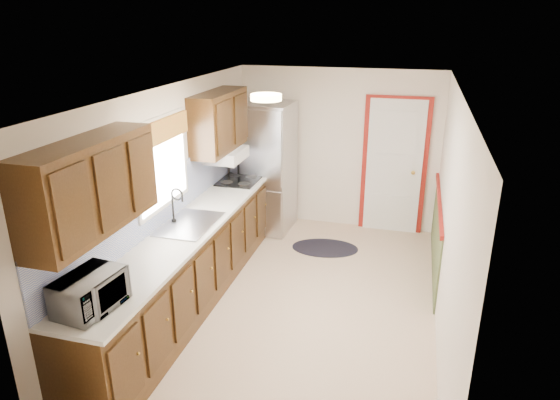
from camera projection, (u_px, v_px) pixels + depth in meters
The scene contains 8 objects.
room_shell at pixel (300, 206), 5.27m from camera, with size 3.20×5.20×2.52m.
kitchen_run at pixel (183, 238), 5.44m from camera, with size 0.63×4.00×2.20m.
back_wall_trim at pixel (403, 180), 7.12m from camera, with size 1.12×2.30×2.08m.
ceiling_fixture at pixel (266, 97), 4.76m from camera, with size 0.30×0.30×0.06m, color #FFD88C.
microwave at pixel (89, 289), 3.83m from camera, with size 0.53×0.29×0.36m, color white.
refrigerator at pixel (265, 167), 7.45m from camera, with size 0.84×0.82×1.93m.
rug at pixel (325, 248), 7.06m from camera, with size 0.93×0.60×0.01m, color black.
cooktop at pixel (239, 180), 6.91m from camera, with size 0.52×0.62×0.02m, color black.
Camera 1 is at (1.10, -4.80, 3.09)m, focal length 32.00 mm.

